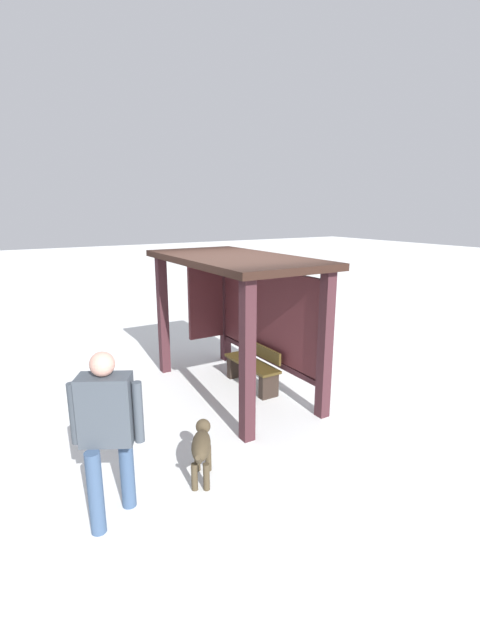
{
  "coord_description": "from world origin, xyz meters",
  "views": [
    {
      "loc": [
        5.68,
        -3.32,
        2.89
      ],
      "look_at": [
        0.09,
        0.06,
        1.21
      ],
      "focal_mm": 24.24,
      "sensor_mm": 36.0,
      "label": 1
    }
  ],
  "objects_px": {
    "bench_left_inside": "(253,367)",
    "dog": "(201,446)",
    "person_walking": "(107,424)",
    "bus_shelter": "(241,291)"
  },
  "relations": [
    {
      "from": "bench_left_inside",
      "to": "dog",
      "type": "relative_size",
      "value": 1.59
    },
    {
      "from": "bench_left_inside",
      "to": "person_walking",
      "type": "bearing_deg",
      "value": -55.07
    },
    {
      "from": "bus_shelter",
      "to": "dog",
      "type": "relative_size",
      "value": 4.21
    },
    {
      "from": "bus_shelter",
      "to": "dog",
      "type": "distance_m",
      "value": 2.87
    },
    {
      "from": "bus_shelter",
      "to": "bench_left_inside",
      "type": "bearing_deg",
      "value": 58.61
    },
    {
      "from": "bench_left_inside",
      "to": "bus_shelter",
      "type": "bearing_deg",
      "value": -121.39
    },
    {
      "from": "dog",
      "to": "bus_shelter",
      "type": "bearing_deg",
      "value": 139.08
    },
    {
      "from": "bench_left_inside",
      "to": "person_walking",
      "type": "height_order",
      "value": "person_walking"
    },
    {
      "from": "bus_shelter",
      "to": "bench_left_inside",
      "type": "relative_size",
      "value": 2.65
    },
    {
      "from": "bench_left_inside",
      "to": "dog",
      "type": "height_order",
      "value": "bench_left_inside"
    }
  ]
}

